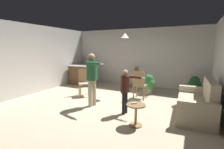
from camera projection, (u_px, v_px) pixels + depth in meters
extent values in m
plane|color=beige|center=(105.00, 104.00, 5.33)|extent=(7.68, 7.68, 0.00)
cube|color=silver|center=(137.00, 57.00, 7.95)|extent=(6.40, 0.10, 2.70)
cube|color=silver|center=(33.00, 59.00, 6.52)|extent=(0.10, 6.40, 2.70)
cube|color=beige|center=(195.00, 108.00, 4.40)|extent=(0.92, 1.48, 0.45)
cube|color=beige|center=(211.00, 91.00, 4.19)|extent=(0.27, 1.45, 0.55)
cube|color=beige|center=(197.00, 116.00, 3.65)|extent=(0.86, 0.22, 0.63)
cube|color=beige|center=(194.00, 96.00, 5.11)|extent=(0.86, 0.22, 0.63)
cylinder|color=#99754C|center=(213.00, 131.00, 3.57)|extent=(0.05, 0.05, 0.06)
cylinder|color=#99754C|center=(205.00, 107.00, 5.02)|extent=(0.05, 0.05, 0.06)
cylinder|color=#99754C|center=(180.00, 125.00, 3.83)|extent=(0.05, 0.05, 0.06)
cylinder|color=#99754C|center=(182.00, 104.00, 5.28)|extent=(0.05, 0.05, 0.06)
cube|color=brown|center=(82.00, 75.00, 8.22)|extent=(1.20, 0.60, 0.91)
cube|color=beige|center=(82.00, 66.00, 8.14)|extent=(1.26, 0.66, 0.04)
cylinder|color=#99754C|center=(136.00, 105.00, 3.79)|extent=(0.44, 0.44, 0.03)
cylinder|color=#99754C|center=(136.00, 116.00, 3.83)|extent=(0.06, 0.06, 0.49)
cylinder|color=#99754C|center=(136.00, 125.00, 3.86)|extent=(0.31, 0.31, 0.03)
cylinder|color=tan|center=(94.00, 92.00, 5.21)|extent=(0.12, 0.12, 0.82)
cylinder|color=tan|center=(90.00, 94.00, 5.08)|extent=(0.12, 0.12, 0.82)
cylinder|color=#265938|center=(92.00, 71.00, 5.03)|extent=(0.33, 0.33, 0.58)
sphere|color=#9E7556|center=(92.00, 57.00, 4.97)|extent=(0.22, 0.22, 0.22)
cylinder|color=#265938|center=(96.00, 71.00, 5.18)|extent=(0.10, 0.10, 0.55)
cylinder|color=#265938|center=(93.00, 63.00, 4.68)|extent=(0.56, 0.22, 0.10)
cube|color=white|center=(101.00, 64.00, 4.48)|extent=(0.13, 0.07, 0.04)
cylinder|color=black|center=(126.00, 102.00, 4.59)|extent=(0.09, 0.09, 0.62)
cylinder|color=black|center=(124.00, 103.00, 4.48)|extent=(0.09, 0.09, 0.62)
cylinder|color=#4C261E|center=(125.00, 84.00, 4.45)|extent=(0.24, 0.24, 0.44)
sphere|color=tan|center=(125.00, 73.00, 4.41)|extent=(0.17, 0.17, 0.17)
cylinder|color=#4C261E|center=(134.00, 77.00, 4.43)|extent=(0.42, 0.13, 0.07)
cube|color=white|center=(143.00, 78.00, 4.30)|extent=(0.13, 0.05, 0.04)
cylinder|color=#4C261E|center=(122.00, 86.00, 4.34)|extent=(0.07, 0.07, 0.41)
cylinder|color=#99754C|center=(134.00, 93.00, 5.83)|extent=(0.04, 0.04, 0.45)
cylinder|color=#99754C|center=(144.00, 94.00, 5.68)|extent=(0.04, 0.04, 0.45)
cylinder|color=#99754C|center=(137.00, 91.00, 6.15)|extent=(0.04, 0.04, 0.45)
cylinder|color=#99754C|center=(146.00, 92.00, 6.00)|extent=(0.04, 0.04, 0.45)
cube|color=#7F664C|center=(140.00, 86.00, 5.87)|extent=(0.43, 0.43, 0.05)
cube|color=#99754C|center=(139.00, 79.00, 5.66)|extent=(0.38, 0.05, 0.50)
cylinder|color=#99754C|center=(133.00, 85.00, 7.04)|extent=(0.04, 0.04, 0.45)
cylinder|color=#99754C|center=(138.00, 84.00, 7.30)|extent=(0.04, 0.04, 0.45)
cylinder|color=#99754C|center=(126.00, 84.00, 7.27)|extent=(0.04, 0.04, 0.45)
cylinder|color=#99754C|center=(131.00, 83.00, 7.54)|extent=(0.04, 0.04, 0.45)
cube|color=#997F60|center=(132.00, 78.00, 7.25)|extent=(0.52, 0.52, 0.05)
cube|color=#99754C|center=(136.00, 73.00, 7.08)|extent=(0.14, 0.38, 0.50)
cylinder|color=#99754C|center=(88.00, 89.00, 6.48)|extent=(0.04, 0.04, 0.45)
cylinder|color=#99754C|center=(79.00, 89.00, 6.37)|extent=(0.04, 0.04, 0.45)
cylinder|color=#99754C|center=(90.00, 91.00, 6.15)|extent=(0.04, 0.04, 0.45)
cylinder|color=#99754C|center=(81.00, 92.00, 6.03)|extent=(0.04, 0.04, 0.45)
cube|color=tan|center=(84.00, 84.00, 6.22)|extent=(0.59, 0.59, 0.05)
cube|color=#99754C|center=(83.00, 76.00, 6.35)|extent=(0.29, 0.30, 0.50)
cylinder|color=#B7B2AD|center=(194.00, 92.00, 6.47)|extent=(0.28, 0.28, 0.22)
sphere|color=#235B2D|center=(195.00, 85.00, 6.42)|extent=(0.47, 0.47, 0.47)
sphere|color=#235B2D|center=(195.00, 81.00, 6.40)|extent=(0.35, 0.35, 0.35)
cylinder|color=#B7B2AD|center=(148.00, 91.00, 6.58)|extent=(0.29, 0.29, 0.23)
sphere|color=#387F3D|center=(149.00, 84.00, 6.54)|extent=(0.50, 0.50, 0.50)
sphere|color=#387F3D|center=(149.00, 79.00, 6.51)|extent=(0.38, 0.38, 0.38)
cube|color=white|center=(134.00, 103.00, 3.80)|extent=(0.12, 0.11, 0.04)
cone|color=silver|center=(125.00, 35.00, 6.10)|extent=(0.32, 0.32, 0.20)
cylinder|color=black|center=(125.00, 28.00, 6.06)|extent=(0.01, 0.01, 0.36)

